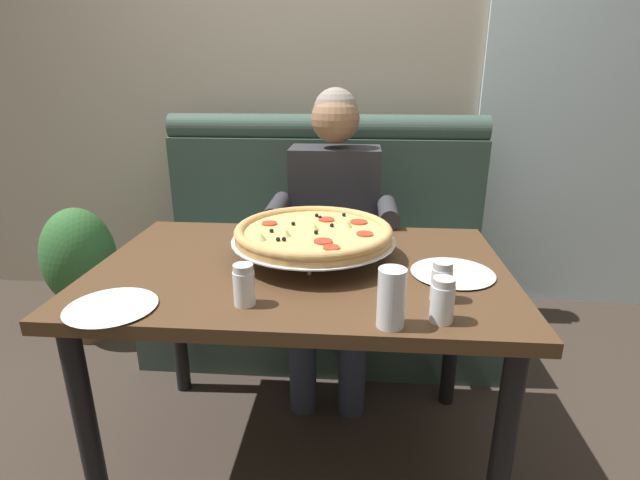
# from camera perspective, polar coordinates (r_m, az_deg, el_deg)

# --- Properties ---
(ground_plane) EXTENTS (16.00, 16.00, 0.00)m
(ground_plane) POSITION_cam_1_polar(r_m,az_deg,el_deg) (1.93, -1.99, -24.20)
(ground_plane) COLOR #382D26
(back_wall_with_window) EXTENTS (6.00, 0.12, 2.80)m
(back_wall_with_window) POSITION_cam_1_polar(r_m,az_deg,el_deg) (2.85, 1.18, 20.74)
(back_wall_with_window) COLOR #BCB29E
(back_wall_with_window) RESTS_ON ground_plane
(window_panel) EXTENTS (1.10, 0.02, 2.80)m
(window_panel) POSITION_cam_1_polar(r_m,az_deg,el_deg) (3.03, 29.79, 18.29)
(window_panel) COLOR white
(window_panel) RESTS_ON ground_plane
(booth_bench) EXTENTS (1.67, 0.78, 1.13)m
(booth_bench) POSITION_cam_1_polar(r_m,az_deg,el_deg) (2.47, 0.22, -2.84)
(booth_bench) COLOR #384C42
(booth_bench) RESTS_ON ground_plane
(dining_table) EXTENTS (1.29, 0.84, 0.75)m
(dining_table) POSITION_cam_1_polar(r_m,az_deg,el_deg) (1.55, -2.27, -6.15)
(dining_table) COLOR #4C331E
(dining_table) RESTS_ON ground_plane
(diner_main) EXTENTS (0.54, 0.64, 1.27)m
(diner_main) POSITION_cam_1_polar(r_m,az_deg,el_deg) (2.11, 1.61, 2.25)
(diner_main) COLOR #2D3342
(diner_main) RESTS_ON ground_plane
(pizza) EXTENTS (0.53, 0.53, 0.12)m
(pizza) POSITION_cam_1_polar(r_m,az_deg,el_deg) (1.54, -0.78, 0.83)
(pizza) COLOR silver
(pizza) RESTS_ON dining_table
(shaker_parmesan) EXTENTS (0.06, 0.06, 0.11)m
(shaker_parmesan) POSITION_cam_1_polar(r_m,az_deg,el_deg) (1.20, 14.41, -7.33)
(shaker_parmesan) COLOR white
(shaker_parmesan) RESTS_ON dining_table
(shaker_pepper_flakes) EXTENTS (0.06, 0.06, 0.11)m
(shaker_pepper_flakes) POSITION_cam_1_polar(r_m,az_deg,el_deg) (1.26, -9.07, -5.65)
(shaker_pepper_flakes) COLOR white
(shaker_pepper_flakes) RESTS_ON dining_table
(shaker_oregano) EXTENTS (0.06, 0.06, 0.11)m
(shaker_oregano) POSITION_cam_1_polar(r_m,az_deg,el_deg) (1.31, 14.31, -5.14)
(shaker_oregano) COLOR white
(shaker_oregano) RESTS_ON dining_table
(plate_near_left) EXTENTS (0.23, 0.23, 0.02)m
(plate_near_left) POSITION_cam_1_polar(r_m,az_deg,el_deg) (1.35, -23.74, -7.13)
(plate_near_left) COLOR white
(plate_near_left) RESTS_ON dining_table
(plate_near_right) EXTENTS (0.25, 0.25, 0.02)m
(plate_near_right) POSITION_cam_1_polar(r_m,az_deg,el_deg) (1.49, 15.59, -3.61)
(plate_near_right) COLOR white
(plate_near_right) RESTS_ON dining_table
(drinking_glass) EXTENTS (0.07, 0.07, 0.15)m
(drinking_glass) POSITION_cam_1_polar(r_m,az_deg,el_deg) (1.15, 8.50, -7.31)
(drinking_glass) COLOR silver
(drinking_glass) RESTS_ON dining_table
(patio_chair) EXTENTS (0.42, 0.42, 0.86)m
(patio_chair) POSITION_cam_1_polar(r_m,az_deg,el_deg) (3.61, 21.44, 5.09)
(patio_chair) COLOR black
(patio_chair) RESTS_ON ground_plane
(potted_plant) EXTENTS (0.36, 0.36, 0.70)m
(potted_plant) POSITION_cam_1_polar(r_m,az_deg,el_deg) (2.74, -26.71, -2.90)
(potted_plant) COLOR brown
(potted_plant) RESTS_ON ground_plane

